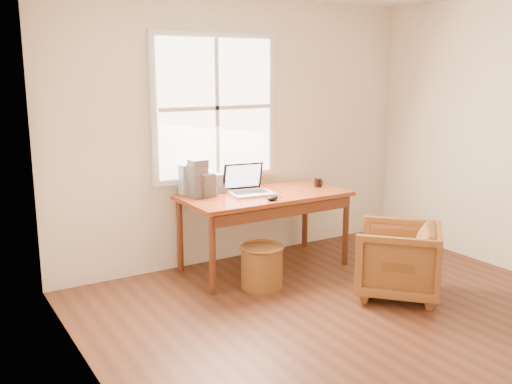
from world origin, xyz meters
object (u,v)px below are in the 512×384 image
(coffee_mug, at_px, (318,183))
(cd_stack_a, at_px, (188,179))
(wicker_stool, at_px, (262,267))
(armchair, at_px, (398,260))
(laptop, at_px, (252,178))
(desk, at_px, (264,195))

(coffee_mug, xyz_separation_m, cd_stack_a, (-1.27, 0.35, 0.10))
(wicker_stool, xyz_separation_m, coffee_mug, (0.91, 0.38, 0.61))
(armchair, height_order, cd_stack_a, cd_stack_a)
(laptop, relative_size, coffee_mug, 5.33)
(wicker_stool, xyz_separation_m, cd_stack_a, (-0.37, 0.74, 0.71))
(cd_stack_a, bearing_deg, armchair, -50.04)
(armchair, distance_m, wicker_stool, 1.18)
(desk, xyz_separation_m, wicker_stool, (-0.28, -0.41, -0.54))
(cd_stack_a, bearing_deg, wicker_stool, -63.64)
(laptop, xyz_separation_m, cd_stack_a, (-0.51, 0.33, -0.02))
(desk, relative_size, laptop, 3.54)
(wicker_stool, relative_size, cd_stack_a, 1.27)
(desk, relative_size, coffee_mug, 18.89)
(wicker_stool, bearing_deg, coffee_mug, 22.96)
(armchair, xyz_separation_m, cd_stack_a, (-1.26, 1.50, 0.58))
(armchair, bearing_deg, desk, -105.30)
(desk, relative_size, wicker_stool, 4.32)
(desk, relative_size, armchair, 2.32)
(wicker_stool, relative_size, coffee_mug, 4.38)
(wicker_stool, bearing_deg, cd_stack_a, 116.36)
(wicker_stool, height_order, cd_stack_a, cd_stack_a)
(desk, xyz_separation_m, cd_stack_a, (-0.65, 0.32, 0.17))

